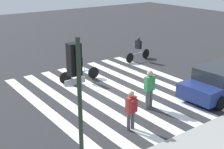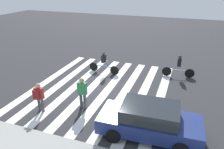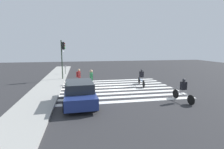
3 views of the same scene
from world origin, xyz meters
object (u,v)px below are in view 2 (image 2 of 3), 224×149
Objects in this scene: pedestrian_adult_tall_backpack at (82,91)px; pedestrian_adult_yellow_jacket at (39,96)px; cyclist_near_curb at (179,65)px; cyclist_far_lane at (104,62)px; car_parked_silver_sedan at (150,120)px.

pedestrian_adult_yellow_jacket is (1.92, 1.08, -0.05)m from pedestrian_adult_tall_backpack.
cyclist_near_curb is (-6.42, -7.05, -0.09)m from pedestrian_adult_yellow_jacket.
pedestrian_adult_tall_backpack is at bearing 103.66° from cyclist_far_lane.
cyclist_far_lane is at bearing -55.35° from car_parked_silver_sedan.
cyclist_near_curb is at bearing -98.64° from car_parked_silver_sedan.
pedestrian_adult_tall_backpack reaches higher than cyclist_far_lane.
cyclist_far_lane reaches higher than cyclist_near_curb.
pedestrian_adult_yellow_jacket is at bearing -153.52° from pedestrian_adult_tall_backpack.
cyclist_near_curb reaches higher than car_parked_silver_sedan.
cyclist_far_lane is 7.39m from car_parked_silver_sedan.
car_parked_silver_sedan is at bearing -18.22° from pedestrian_adult_tall_backpack.
cyclist_near_curb is at bearing 50.16° from pedestrian_adult_tall_backpack.
car_parked_silver_sedan is at bearing -10.47° from pedestrian_adult_yellow_jacket.
pedestrian_adult_tall_backpack reaches higher than car_parked_silver_sedan.
pedestrian_adult_tall_backpack is 2.21m from pedestrian_adult_yellow_jacket.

